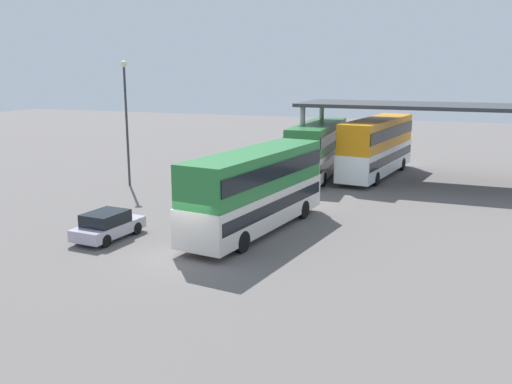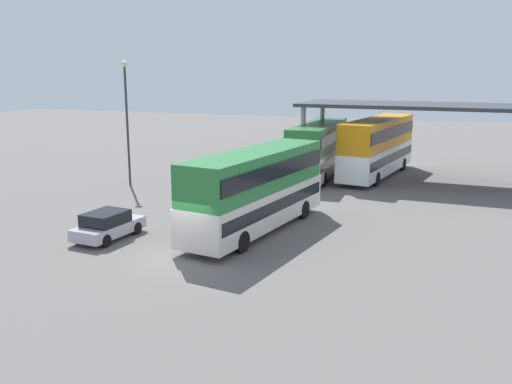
{
  "view_description": "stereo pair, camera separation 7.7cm",
  "coord_description": "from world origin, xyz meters",
  "px_view_note": "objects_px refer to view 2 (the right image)",
  "views": [
    {
      "loc": [
        10.64,
        -20.47,
        8.06
      ],
      "look_at": [
        1.32,
        4.97,
        2.0
      ],
      "focal_mm": 39.1,
      "sensor_mm": 36.0,
      "label": 1
    },
    {
      "loc": [
        10.72,
        -20.44,
        8.06
      ],
      "look_at": [
        1.32,
        4.97,
        2.0
      ],
      "focal_mm": 39.1,
      "sensor_mm": 36.0,
      "label": 2
    }
  ],
  "objects_px": {
    "double_decker_main": "(256,187)",
    "double_decker_mid_row": "(378,145)",
    "parked_hatchback": "(108,225)",
    "lamppost_tall": "(127,109)",
    "double_decker_near_canopy": "(318,147)"
  },
  "relations": [
    {
      "from": "double_decker_main",
      "to": "double_decker_mid_row",
      "type": "bearing_deg",
      "value": -2.95
    },
    {
      "from": "parked_hatchback",
      "to": "lamppost_tall",
      "type": "distance_m",
      "value": 13.44
    },
    {
      "from": "lamppost_tall",
      "to": "double_decker_main",
      "type": "bearing_deg",
      "value": -31.31
    },
    {
      "from": "parked_hatchback",
      "to": "double_decker_mid_row",
      "type": "height_order",
      "value": "double_decker_mid_row"
    },
    {
      "from": "double_decker_main",
      "to": "parked_hatchback",
      "type": "distance_m",
      "value": 7.43
    },
    {
      "from": "double_decker_mid_row",
      "to": "parked_hatchback",
      "type": "bearing_deg",
      "value": 163.37
    },
    {
      "from": "double_decker_near_canopy",
      "to": "double_decker_main",
      "type": "bearing_deg",
      "value": -179.55
    },
    {
      "from": "double_decker_near_canopy",
      "to": "lamppost_tall",
      "type": "bearing_deg",
      "value": 121.86
    },
    {
      "from": "lamppost_tall",
      "to": "double_decker_near_canopy",
      "type": "bearing_deg",
      "value": 33.71
    },
    {
      "from": "double_decker_main",
      "to": "double_decker_near_canopy",
      "type": "relative_size",
      "value": 1.01
    },
    {
      "from": "parked_hatchback",
      "to": "lamppost_tall",
      "type": "xyz_separation_m",
      "value": [
        -5.93,
        11.14,
        4.63
      ]
    },
    {
      "from": "parked_hatchback",
      "to": "lamppost_tall",
      "type": "bearing_deg",
      "value": 33.38
    },
    {
      "from": "double_decker_main",
      "to": "double_decker_mid_row",
      "type": "height_order",
      "value": "double_decker_mid_row"
    },
    {
      "from": "double_decker_mid_row",
      "to": "lamppost_tall",
      "type": "distance_m",
      "value": 18.52
    },
    {
      "from": "double_decker_main",
      "to": "parked_hatchback",
      "type": "bearing_deg",
      "value": 130.09
    }
  ]
}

